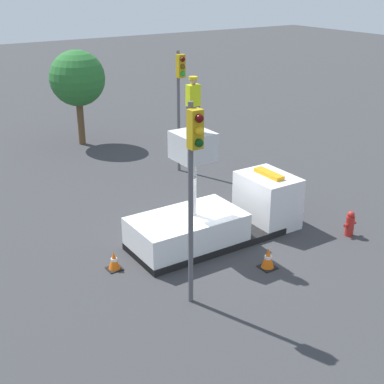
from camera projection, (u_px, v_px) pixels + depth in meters
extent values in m
plane|color=#38383A|center=(207.00, 241.00, 18.67)|extent=(120.00, 120.00, 0.00)
cube|color=black|center=(207.00, 238.00, 18.62)|extent=(5.41, 2.22, 0.24)
cube|color=white|center=(187.00, 232.00, 18.04)|extent=(3.79, 2.16, 1.18)
cube|color=white|center=(267.00, 200.00, 19.66)|extent=(1.62, 2.16, 1.91)
cube|color=black|center=(285.00, 186.00, 19.93)|extent=(0.03, 1.84, 0.76)
cube|color=orange|center=(269.00, 174.00, 19.27)|extent=(0.36, 1.30, 0.14)
cylinder|color=silver|center=(193.00, 186.00, 17.54)|extent=(0.22, 0.22, 2.06)
cube|color=silver|center=(193.00, 146.00, 17.01)|extent=(1.19, 1.19, 0.90)
cube|color=navy|center=(193.00, 119.00, 16.68)|extent=(0.34, 0.26, 0.84)
cube|color=#D1E519|center=(193.00, 95.00, 16.40)|extent=(0.40, 0.26, 0.66)
sphere|color=tan|center=(193.00, 81.00, 16.23)|extent=(0.23, 0.23, 0.23)
cylinder|color=yellow|center=(193.00, 78.00, 16.19)|extent=(0.26, 0.26, 0.09)
cylinder|color=#515156|center=(191.00, 209.00, 14.21)|extent=(0.14, 0.14, 5.78)
cube|color=#B79314|center=(195.00, 129.00, 13.19)|extent=(0.34, 0.28, 1.00)
sphere|color=#490707|center=(199.00, 118.00, 12.93)|extent=(0.22, 0.22, 0.22)
sphere|color=gold|center=(199.00, 131.00, 13.05)|extent=(0.22, 0.22, 0.22)
sphere|color=#083710|center=(199.00, 143.00, 13.17)|extent=(0.22, 0.22, 0.22)
cylinder|color=#515156|center=(179.00, 113.00, 24.32)|extent=(0.14, 0.14, 5.57)
cube|color=#B79314|center=(181.00, 66.00, 23.34)|extent=(0.34, 0.28, 1.00)
sphere|color=#490707|center=(183.00, 59.00, 23.08)|extent=(0.22, 0.22, 0.22)
sphere|color=#503C07|center=(183.00, 67.00, 23.20)|extent=(0.22, 0.22, 0.22)
sphere|color=green|center=(183.00, 74.00, 23.31)|extent=(0.22, 0.22, 0.22)
cylinder|color=#B2231E|center=(350.00, 226.00, 18.96)|extent=(0.30, 0.30, 0.74)
sphere|color=#B2231E|center=(351.00, 215.00, 18.79)|extent=(0.25, 0.25, 0.25)
cylinder|color=#B2231E|center=(346.00, 226.00, 18.83)|extent=(0.12, 0.12, 0.12)
cylinder|color=#B2231E|center=(354.00, 223.00, 19.04)|extent=(0.12, 0.12, 0.12)
cube|color=black|center=(115.00, 269.00, 16.93)|extent=(0.46, 0.46, 0.03)
cone|color=orange|center=(114.00, 260.00, 16.82)|extent=(0.39, 0.39, 0.62)
cylinder|color=white|center=(114.00, 260.00, 16.80)|extent=(0.20, 0.20, 0.09)
cube|color=black|center=(267.00, 267.00, 17.01)|extent=(0.51, 0.51, 0.03)
cone|color=orange|center=(268.00, 258.00, 16.89)|extent=(0.43, 0.43, 0.69)
cylinder|color=white|center=(268.00, 257.00, 16.87)|extent=(0.22, 0.22, 0.10)
cylinder|color=brown|center=(81.00, 121.00, 28.80)|extent=(0.36, 0.36, 2.57)
sphere|color=#286B2D|center=(77.00, 78.00, 27.92)|extent=(2.91, 2.91, 2.91)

